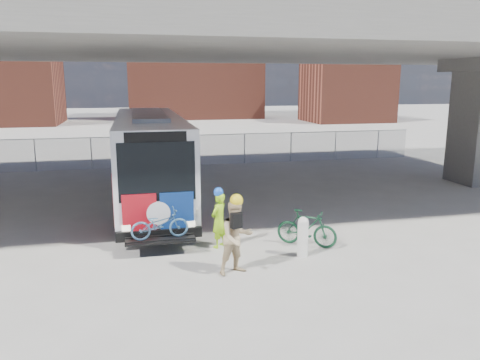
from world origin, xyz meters
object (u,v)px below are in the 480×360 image
object	(u,v)px
bus	(149,151)
bike_parked	(307,228)
cyclist_hivis	(219,219)
cyclist_tan	(237,236)
bollard	(303,235)

from	to	relation	value
bus	bike_parked	size ratio (longest dim) A/B	6.91
cyclist_hivis	cyclist_tan	size ratio (longest dim) A/B	0.87
bus	bollard	xyz separation A→B (m)	(3.96, -7.64, -1.48)
bike_parked	cyclist_tan	bearing A→B (deg)	158.17
cyclist_tan	cyclist_hivis	bearing A→B (deg)	74.36
bus	bollard	bearing A→B (deg)	-62.64
cyclist_tan	bike_parked	size ratio (longest dim) A/B	1.14
bollard	cyclist_hivis	xyz separation A→B (m)	(-2.19, 1.31, 0.26)
bike_parked	bus	bearing A→B (deg)	69.03
bollard	bike_parked	size ratio (longest dim) A/B	0.63
bus	cyclist_tan	size ratio (longest dim) A/B	6.07
cyclist_hivis	cyclist_tan	world-z (taller)	cyclist_tan
bollard	bike_parked	world-z (taller)	bollard
bus	cyclist_tan	distance (m)	8.68
bus	cyclist_hivis	bearing A→B (deg)	-74.41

